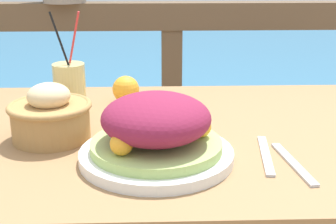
# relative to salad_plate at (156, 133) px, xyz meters

# --- Properties ---
(patio_table) EXTENTS (1.05, 0.73, 0.74)m
(patio_table) POSITION_rel_salad_plate_xyz_m (0.06, 0.15, -0.17)
(patio_table) COLOR #997047
(patio_table) RESTS_ON ground_plane
(railing_fence) EXTENTS (2.80, 0.08, 0.95)m
(railing_fence) POSITION_rel_salad_plate_xyz_m (0.06, 0.81, -0.13)
(railing_fence) COLOR brown
(railing_fence) RESTS_ON ground_plane
(sea_backdrop) EXTENTS (12.00, 4.00, 0.46)m
(sea_backdrop) POSITION_rel_salad_plate_xyz_m (0.06, 3.31, -0.56)
(sea_backdrop) COLOR teal
(sea_backdrop) RESTS_ON ground_plane
(salad_plate) EXTENTS (0.28, 0.28, 0.13)m
(salad_plate) POSITION_rel_salad_plate_xyz_m (0.00, 0.00, 0.00)
(salad_plate) COLOR white
(salad_plate) RESTS_ON patio_table
(drink_glass) EXTENTS (0.08, 0.08, 0.24)m
(drink_glass) POSITION_rel_salad_plate_xyz_m (-0.20, 0.28, 0.01)
(drink_glass) COLOR #DBCC7F
(drink_glass) RESTS_ON patio_table
(bread_basket) EXTENTS (0.17, 0.17, 0.12)m
(bread_basket) POSITION_rel_salad_plate_xyz_m (-0.21, 0.11, -0.00)
(bread_basket) COLOR #AD7F47
(bread_basket) RESTS_ON patio_table
(fork) EXTENTS (0.04, 0.18, 0.00)m
(fork) POSITION_rel_salad_plate_xyz_m (0.21, 0.01, -0.05)
(fork) COLOR silver
(fork) RESTS_ON patio_table
(knife) EXTENTS (0.04, 0.18, 0.00)m
(knife) POSITION_rel_salad_plate_xyz_m (0.25, -0.03, -0.05)
(knife) COLOR silver
(knife) RESTS_ON patio_table
(orange_near_glass) EXTENTS (0.07, 0.07, 0.07)m
(orange_near_glass) POSITION_rel_salad_plate_xyz_m (-0.07, 0.36, -0.02)
(orange_near_glass) COLOR #F9A328
(orange_near_glass) RESTS_ON patio_table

